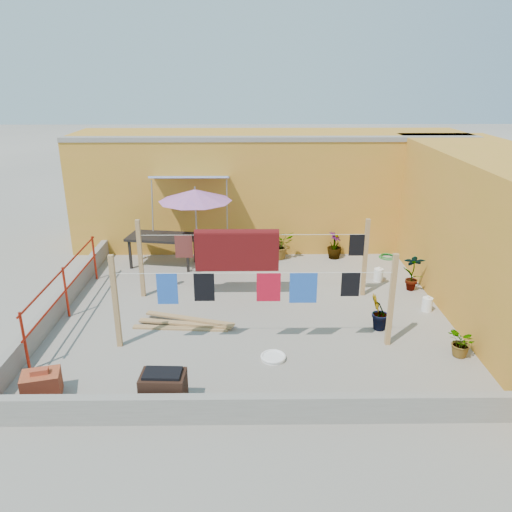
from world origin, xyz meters
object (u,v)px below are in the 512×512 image
Objects in this scene: brick_stack at (42,385)px; water_jug_b at (378,275)px; brazier at (164,389)px; outdoor_table at (162,239)px; water_jug_a at (427,304)px; plant_back_a at (280,245)px; patio_umbrella at (195,196)px; green_hose at (387,257)px; white_basin at (273,357)px.

brick_stack is 1.85× the size of water_jug_b.
brazier is at bearing -7.67° from brick_stack.
outdoor_table is 6.66m from water_jug_a.
outdoor_table is at bearing -171.05° from plant_back_a.
outdoor_table is 2.70× the size of brazier.
patio_umbrella is 6.78× the size of water_jug_a.
green_hose is (5.08, 6.40, -0.26)m from brazier.
plant_back_a is (2.15, 0.84, -1.56)m from patio_umbrella.
white_basin is 6.11m from green_hose.
patio_umbrella reaches higher than plant_back_a.
water_jug_b is (6.39, 4.55, -0.06)m from brick_stack.
water_jug_a is at bearing -25.07° from patio_umbrella.
brazier reaches higher than white_basin.
green_hose is at bearing 0.00° from plant_back_a.
plant_back_a is at bearing 132.48° from water_jug_a.
green_hose is at bearing 9.39° from patio_umbrella.
brazier is at bearing -132.71° from water_jug_b.
brick_stack reaches higher than water_jug_a.
water_jug_b is 0.45× the size of plant_back_a.
patio_umbrella is at bearing 70.00° from brick_stack.
plant_back_a reaches higher than green_hose.
water_jug_b is at bearing 52.25° from white_basin.
brazier is 8.18m from green_hose.
outdoor_table reaches higher than water_jug_a.
brick_stack is 9.33m from green_hose.
brick_stack is 3.81m from white_basin.
brazier is 1.51× the size of white_basin.
outdoor_table is 5.24× the size of water_jug_b.
outdoor_table is at bearing -175.40° from green_hose.
patio_umbrella is at bearing -170.61° from green_hose.
brazier is 0.87× the size of plant_back_a.
water_jug_b is at bearing -34.50° from plant_back_a.
outdoor_table is 6.01m from brazier.
patio_umbrella is 5.90m from brick_stack.
brick_stack is (-1.93, -5.29, -1.74)m from patio_umbrella.
brazier reaches higher than brick_stack.
outdoor_table reaches higher than water_jug_b.
brazier is 1.51× the size of green_hose.
outdoor_table is at bearing 80.10° from brick_stack.
plant_back_a is (-2.32, 1.59, 0.24)m from water_jug_b.
brazier reaches higher than water_jug_a.
water_jug_b is (2.72, 3.51, 0.11)m from white_basin.
patio_umbrella is 5.80m from brazier.
patio_umbrella is at bearing 112.23° from white_basin.
water_jug_a is (7.03, 2.91, -0.06)m from brick_stack.
water_jug_a is 3.23m from green_hose.
brick_stack is at bearing -138.88° from green_hose.
green_hose is 0.58× the size of plant_back_a.
patio_umbrella reaches higher than white_basin.
patio_umbrella is 2.96× the size of plant_back_a.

